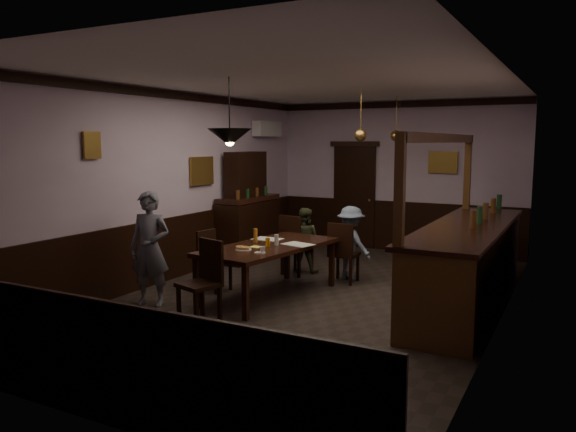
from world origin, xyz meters
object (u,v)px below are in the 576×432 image
Objects in this scene: chair_side at (211,258)px; pendant_brass_far at (396,136)px; pendant_brass_mid at (361,135)px; chair_far_left at (294,242)px; person_seated_left at (304,240)px; chair_near at (204,277)px; person_standing at (150,249)px; person_seated_right at (351,243)px; chair_far_right at (343,250)px; sideboard at (248,216)px; soda_can at (268,242)px; dining_table at (269,249)px; bar_counter at (467,262)px; pendant_iron at (230,137)px; coffee_cup at (262,249)px.

chair_side is 1.10× the size of pendant_brass_far.
pendant_brass_mid reaches higher than chair_side.
chair_far_left is 2.73m from pendant_brass_far.
chair_far_left is 0.91× the size of person_seated_left.
chair_near is 1.09m from person_standing.
pendant_brass_far reaches higher than person_standing.
person_seated_right is at bearing -97.41° from pendant_brass_far.
chair_far_right is 0.48× the size of sideboard.
chair_far_left is 8.36× the size of soda_can.
pendant_brass_mid reaches higher than sideboard.
person_seated_left is at bearing -166.20° from pendant_brass_mid.
dining_table is 2.86× the size of pendant_brass_mid.
soda_can is at bearing 23.85° from person_standing.
person_standing is at bearing -137.88° from dining_table.
person_standing reaches higher than chair_side.
person_standing is at bearing 62.02° from person_seated_left.
chair_near is at bearing -104.92° from pendant_brass_mid.
bar_counter is (2.56, 0.91, -0.10)m from dining_table.
pendant_brass_mid reaches higher than person_seated_right.
chair_near is 1.13× the size of chair_side.
chair_side is at bearing 36.88° from chair_far_right.
dining_table is at bearing -110.10° from pendant_brass_mid.
chair_side is at bearing 139.14° from pendant_iron.
chair_side is at bearing 61.61° from person_standing.
chair_near is at bearing 83.28° from person_seated_left.
pendant_iron and pendant_brass_mid have the same top height.
coffee_cup is (0.45, -2.15, 0.25)m from person_seated_left.
coffee_cup is 0.10× the size of pendant_brass_mid.
chair_side is at bearing 138.64° from chair_near.
person_seated_right is 14.79× the size of coffee_cup.
pendant_iron is (0.06, 0.51, 1.70)m from chair_near.
dining_table is at bearing -51.80° from sideboard.
pendant_brass_mid is (-1.89, 0.91, 1.71)m from bar_counter.
pendant_brass_far is at bearing 75.74° from soda_can.
chair_side is 3.07m from pendant_brass_mid.
bar_counter is (2.72, 2.21, 0.03)m from chair_near.
person_standing is (-1.84, -2.29, 0.25)m from chair_far_right.
chair_far_right reaches higher than soda_can.
chair_side is 1.05m from soda_can.
person_standing is 3.22m from sideboard.
dining_table is 0.97m from chair_side.
sideboard is at bearing 127.48° from soda_can.
soda_can is (-0.58, -1.32, 0.29)m from chair_far_right.
chair_near reaches higher than coffee_cup.
sideboard is (-2.28, 0.89, 0.28)m from chair_far_right.
person_standing is at bearing 173.13° from chair_side.
pendant_brass_far is (0.81, 3.19, 1.49)m from soda_can.
pendant_iron is at bearing 67.57° from chair_far_right.
person_seated_left is 1.98m from pendant_brass_mid.
chair_far_left is at bearing 171.74° from bar_counter.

